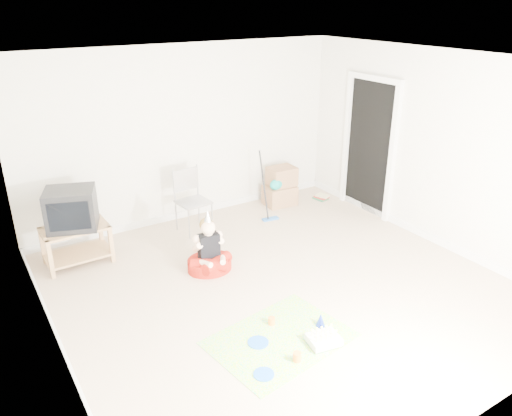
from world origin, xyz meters
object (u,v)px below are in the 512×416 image
tv_stand (77,242)px  seated_woman (209,257)px  folding_chair (193,202)px  cardboard_boxes (280,187)px  crt_tv (71,209)px  birthday_cake (324,340)px

tv_stand → seated_woman: (1.35, -1.07, -0.12)m
folding_chair → cardboard_boxes: bearing=6.0°
folding_chair → seated_woman: bearing=-106.6°
crt_tv → birthday_cake: 3.47m
crt_tv → birthday_cake: bearing=-41.4°
crt_tv → folding_chair: 1.71m
cardboard_boxes → birthday_cake: size_ratio=1.80×
tv_stand → crt_tv: 0.46m
tv_stand → crt_tv: (0.00, -0.00, 0.46)m
folding_chair → birthday_cake: size_ratio=2.70×
tv_stand → cardboard_boxes: bearing=3.9°
tv_stand → cardboard_boxes: 3.34m
crt_tv → cardboard_boxes: crt_tv is taller
seated_woman → crt_tv: bearing=141.6°
tv_stand → cardboard_boxes: cardboard_boxes is taller
crt_tv → cardboard_boxes: 3.38m
tv_stand → birthday_cake: bearing=-61.3°
crt_tv → birthday_cake: size_ratio=1.69×
tv_stand → cardboard_boxes: (3.34, 0.23, 0.01)m
crt_tv → seated_woman: 1.82m
crt_tv → seated_woman: crt_tv is taller
cardboard_boxes → tv_stand: bearing=-176.1°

